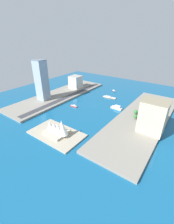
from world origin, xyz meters
TOP-DOWN VIEW (x-y plane):
  - ground_plane at (0.00, 0.00)m, footprint 440.00×440.00m
  - quay_west at (-90.07, 0.00)m, footprint 70.00×240.00m
  - quay_east at (90.07, 0.00)m, footprint 70.00×240.00m
  - peninsula_point at (-9.61, 107.42)m, footprint 73.27×43.38m
  - road_strip at (67.15, 0.00)m, footprint 12.02×228.00m
  - patrol_launch_navy at (7.49, -95.01)m, footprint 10.68×9.42m
  - ferry_white_commuter at (-39.90, -13.38)m, footprint 22.62×8.85m
  - barge_flat_brown at (-2.20, -53.28)m, footprint 30.35×11.70m
  - tugboat_red at (29.27, 25.55)m, footprint 15.53×5.03m
  - hotel_broad_white at (92.16, -56.00)m, footprint 25.97×25.98m
  - tower_tall_glass at (96.94, 39.13)m, footprint 21.95×19.14m
  - office_block_beige at (-110.52, 31.81)m, footprint 32.89×24.56m
  - hatchback_blue at (68.80, -59.93)m, footprint 2.23×5.26m
  - sedan_silver at (69.34, -78.20)m, footprint 1.79×5.11m
  - traffic_light_waterfront at (59.54, -0.66)m, footprint 0.36×0.36m
  - opera_landmark at (-12.27, 107.42)m, footprint 36.66×25.24m
  - park_tree_cluster at (-83.06, 3.03)m, footprint 16.23×23.15m

SIDE VIEW (x-z plane):
  - ground_plane at x=0.00m, z-range 0.00..0.00m
  - barge_flat_brown at x=-2.20m, z-range -0.36..2.31m
  - peninsula_point at x=-9.61m, z-range 0.00..2.00m
  - patrol_launch_navy at x=7.49m, z-range -0.42..2.97m
  - tugboat_red at x=29.27m, z-range -0.52..3.15m
  - quay_west at x=-90.07m, z-range 0.00..3.51m
  - quay_east at x=90.07m, z-range 0.00..3.51m
  - ferry_white_commuter at x=-39.90m, z-range -0.90..5.66m
  - road_strip at x=67.15m, z-range 3.51..3.66m
  - hatchback_blue at x=68.80m, z-range 3.66..5.18m
  - sedan_silver at x=69.34m, z-range 3.66..5.20m
  - traffic_light_waterfront at x=59.54m, z-range 4.60..11.10m
  - park_tree_cluster at x=-83.06m, z-range 4.50..14.27m
  - opera_landmark at x=-12.27m, z-range -1.93..22.77m
  - hotel_broad_white at x=92.16m, z-range 3.54..32.51m
  - office_block_beige at x=-110.52m, z-range 3.54..48.44m
  - tower_tall_glass at x=96.94m, z-range 3.54..80.32m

